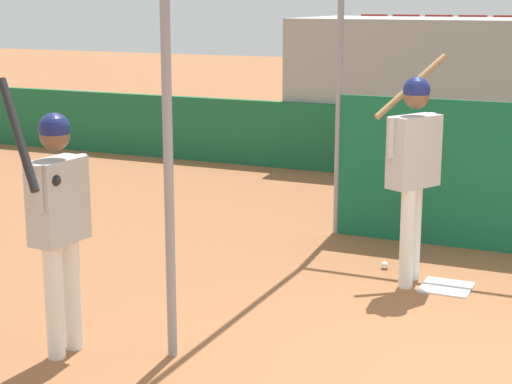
% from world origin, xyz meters
% --- Properties ---
extents(batting_cage, '(3.16, 3.77, 3.17)m').
position_xyz_m(batting_cage, '(-0.78, 2.61, 1.38)').
color(batting_cage, gray).
rests_on(batting_cage, ground).
extents(home_plate, '(0.44, 0.44, 0.02)m').
position_xyz_m(home_plate, '(-0.79, 1.93, 0.01)').
color(home_plate, white).
rests_on(home_plate, ground).
extents(player_batter, '(0.63, 1.01, 2.06)m').
position_xyz_m(player_batter, '(-1.15, 1.94, 1.17)').
color(player_batter, white).
rests_on(player_batter, ground).
extents(player_waiting, '(0.49, 0.77, 2.05)m').
position_xyz_m(player_waiting, '(-3.07, -0.69, 1.09)').
color(player_waiting, white).
rests_on(player_waiting, ground).
extents(baseball, '(0.07, 0.07, 0.07)m').
position_xyz_m(baseball, '(-1.46, 2.25, 0.04)').
color(baseball, white).
rests_on(baseball, ground).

